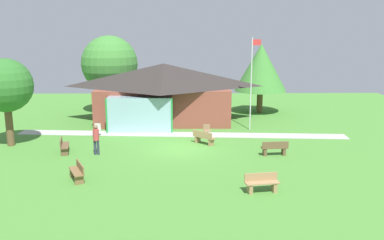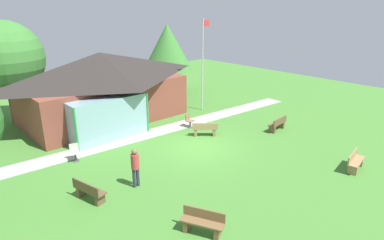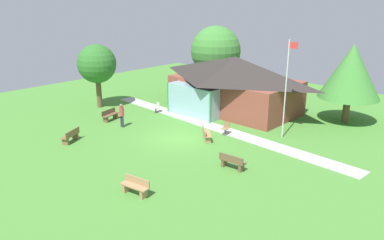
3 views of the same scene
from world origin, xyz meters
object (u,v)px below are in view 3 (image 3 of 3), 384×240
Objects in this scene: tree_west_hedge at (97,64)px; patio_chair_lawn_spare at (226,129)px; bench_mid_left at (110,115)px; bench_front_left at (71,136)px; flagpole at (286,86)px; visitor_strolling_lawn at (122,114)px; tree_behind_pavilion_left at (216,51)px; bench_rear_near_path at (206,134)px; pavilion at (233,83)px; patio_chair_west at (157,108)px; bench_front_right at (135,187)px; bench_mid_right at (232,162)px; tree_behind_pavilion_right at (351,71)px.

patio_chair_lawn_spare is at bearing 8.65° from tree_west_hedge.
bench_mid_left is 4.84m from bench_front_left.
flagpole is at bearing -159.23° from patio_chair_lawn_spare.
visitor_strolling_lawn is at bearing 66.28° from bench_mid_left.
bench_mid_left is 12.46m from tree_behind_pavilion_left.
bench_rear_near_path is 12.32m from tree_west_hedge.
tree_behind_pavilion_left reaches higher than pavilion.
patio_chair_west is at bearing -20.11° from bench_front_left.
bench_rear_near_path is at bearing 88.65° from bench_mid_left.
bench_rear_near_path is at bearing 67.86° from patio_chair_lawn_spare.
flagpole is 4.18× the size of bench_front_right.
bench_mid_right is at bearing -95.41° from bench_front_left.
tree_behind_pavilion_left is at bearing 143.80° from pavilion.
tree_west_hedge is (-15.78, 2.25, 3.29)m from bench_mid_right.
patio_chair_west is (-10.97, 4.42, 0.01)m from bench_mid_right.
tree_behind_pavilion_left is (-4.63, 3.39, 1.84)m from pavilion.
bench_front_left is at bearing 112.93° from patio_chair_west.
pavilion is 7.03× the size of bench_front_right.
tree_behind_pavilion_right is 0.89× the size of tree_behind_pavilion_left.
bench_front_left is 0.24× the size of tree_behind_pavilion_left.
pavilion is at bearing 70.11° from visitor_strolling_lawn.
tree_behind_pavilion_right is (12.28, 7.97, 3.43)m from patio_chair_west.
patio_chair_lawn_spare is 0.16× the size of tree_west_hedge.
bench_mid_right is 0.99× the size of bench_front_right.
bench_mid_right is at bearing -96.02° from tree_behind_pavilion_right.
bench_front_left is at bearing -85.44° from tree_behind_pavilion_left.
pavilion is at bearing -79.64° from bench_front_right.
pavilion is 7.56m from bench_rear_near_path.
patio_chair_west is 8.92m from tree_behind_pavilion_left.
patio_chair_lawn_spare is at bearing -47.12° from tree_behind_pavilion_left.
tree_west_hedge reaches higher than bench_mid_right.
tree_west_hedge is at bearing -37.41° from bench_front_right.
patio_chair_west is at bearing -55.56° from bench_front_right.
tree_west_hedge is at bearing -149.30° from tree_behind_pavilion_right.
bench_front_right is 1.80× the size of patio_chair_lawn_spare.
bench_front_right is 13.48m from patio_chair_west.
tree_west_hedge is (-8.99, -6.87, 1.37)m from pavilion.
patio_chair_lawn_spare is (-3.62, 4.10, 0.01)m from bench_mid_right.
flagpole reaches higher than tree_west_hedge.
pavilion is 6.03m from tree_behind_pavilion_left.
bench_mid_right is 12.08m from bench_mid_left.
tree_behind_pavilion_left is (-9.74, 17.86, 3.76)m from bench_front_right.
patio_chair_lawn_spare is at bearing 122.92° from bench_rear_near_path.
bench_mid_left is 1.01× the size of bench_front_left.
bench_mid_left is at bearing -154.48° from flagpole.
bench_mid_left is 0.24× the size of tree_behind_pavilion_left.
tree_behind_pavilion_right reaches higher than bench_rear_near_path.
patio_chair_west is (1.09, 3.78, 0.01)m from bench_mid_left.
bench_rear_near_path is at bearing -53.38° from tree_behind_pavilion_left.
bench_front_right is at bearing -31.44° from bench_rear_near_path.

